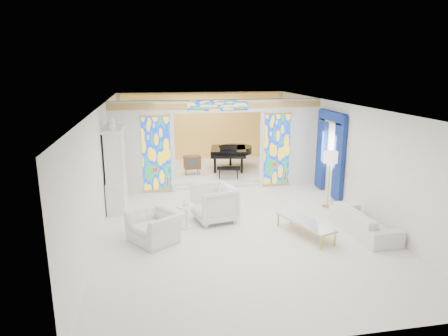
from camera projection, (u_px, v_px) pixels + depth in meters
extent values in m
plane|color=white|center=(229.00, 208.00, 11.76)|extent=(12.00, 12.00, 0.00)
cube|color=white|center=(229.00, 105.00, 11.02)|extent=(7.00, 12.00, 0.02)
cube|color=white|center=(202.00, 128.00, 17.11)|extent=(7.00, 0.02, 3.00)
cube|color=white|center=(310.00, 251.00, 5.67)|extent=(7.00, 0.02, 3.00)
cube|color=white|center=(102.00, 163.00, 10.78)|extent=(0.02, 12.00, 3.00)
cube|color=white|center=(343.00, 154.00, 12.00)|extent=(0.02, 12.00, 3.00)
cube|color=white|center=(141.00, 148.00, 12.86)|extent=(2.00, 0.18, 3.00)
cube|color=white|center=(289.00, 143.00, 13.73)|extent=(2.00, 0.18, 3.00)
cube|color=white|center=(218.00, 106.00, 12.97)|extent=(3.00, 0.18, 0.40)
cube|color=white|center=(173.00, 153.00, 12.99)|extent=(0.12, 0.06, 2.60)
cube|color=white|center=(262.00, 150.00, 13.51)|extent=(0.12, 0.06, 2.60)
cube|color=white|center=(218.00, 111.00, 12.92)|extent=(3.24, 0.06, 0.12)
cube|color=#DFAF54|center=(218.00, 106.00, 12.87)|extent=(7.00, 0.05, 0.18)
cube|color=gold|center=(156.00, 154.00, 12.89)|extent=(0.90, 0.04, 2.40)
cube|color=gold|center=(277.00, 149.00, 13.59)|extent=(0.90, 0.04, 2.40)
cube|color=gold|center=(218.00, 106.00, 12.86)|extent=(2.00, 0.04, 0.34)
cube|color=white|center=(209.00, 170.00, 15.64)|extent=(6.80, 3.80, 0.18)
cube|color=#EBB851|center=(203.00, 128.00, 16.99)|extent=(6.70, 0.10, 2.90)
cylinder|color=gold|center=(214.00, 108.00, 14.98)|extent=(0.48, 0.48, 0.30)
cube|color=navy|center=(339.00, 158.00, 12.07)|extent=(0.12, 0.55, 2.60)
cube|color=navy|center=(321.00, 150.00, 13.30)|extent=(0.12, 0.55, 2.60)
cube|color=navy|center=(332.00, 116.00, 12.39)|extent=(0.14, 1.70, 0.30)
cube|color=gold|center=(332.00, 122.00, 12.43)|extent=(0.12, 1.50, 0.06)
cube|color=white|center=(117.00, 193.00, 11.66)|extent=(0.50, 1.40, 0.90)
cube|color=white|center=(115.00, 155.00, 11.37)|extent=(0.44, 1.30, 1.40)
cube|color=white|center=(123.00, 154.00, 11.41)|extent=(0.01, 1.20, 1.30)
cube|color=white|center=(113.00, 129.00, 11.19)|extent=(0.56, 1.46, 0.08)
cylinder|color=white|center=(111.00, 127.00, 10.83)|extent=(0.22, 0.22, 0.16)
sphere|color=white|center=(111.00, 121.00, 10.79)|extent=(0.20, 0.20, 0.20)
imported|color=white|center=(155.00, 227.00, 9.45)|extent=(1.44, 1.47, 0.72)
imported|color=white|center=(214.00, 204.00, 10.67)|extent=(1.25, 1.22, 0.97)
imported|color=silver|center=(364.00, 222.00, 9.90)|extent=(0.92, 2.13, 0.61)
cylinder|color=white|center=(186.00, 206.00, 10.20)|extent=(0.62, 0.62, 0.04)
cylinder|color=white|center=(186.00, 217.00, 10.27)|extent=(0.10, 0.10, 0.56)
cylinder|color=white|center=(186.00, 227.00, 10.34)|extent=(0.41, 0.41, 0.03)
imported|color=silver|center=(186.00, 202.00, 10.17)|extent=(0.17, 0.17, 0.17)
cube|color=white|center=(305.00, 222.00, 9.74)|extent=(1.02, 1.74, 0.04)
cube|color=gold|center=(305.00, 222.00, 9.75)|extent=(1.06, 1.78, 0.03)
cube|color=gold|center=(321.00, 243.00, 9.02)|extent=(0.05, 0.05, 0.34)
cube|color=gold|center=(335.00, 239.00, 9.22)|extent=(0.05, 0.05, 0.34)
cube|color=gold|center=(278.00, 220.00, 10.36)|extent=(0.05, 0.05, 0.34)
cube|color=gold|center=(291.00, 217.00, 10.56)|extent=(0.05, 0.05, 0.34)
cylinder|color=gold|center=(327.00, 206.00, 11.83)|extent=(0.33, 0.33, 0.03)
cylinder|color=gold|center=(329.00, 182.00, 11.64)|extent=(0.04, 0.04, 1.54)
cylinder|color=white|center=(330.00, 157.00, 11.46)|extent=(0.47, 0.47, 0.33)
cube|color=black|center=(228.00, 151.00, 15.37)|extent=(1.56, 1.63, 0.26)
cylinder|color=black|center=(235.00, 150.00, 15.68)|extent=(1.53, 1.53, 0.26)
cube|color=black|center=(228.00, 157.00, 14.59)|extent=(1.26, 0.50, 0.09)
cube|color=silver|center=(228.00, 157.00, 14.51)|extent=(1.14, 0.30, 0.03)
cube|color=black|center=(228.00, 149.00, 14.84)|extent=(0.63, 0.15, 0.23)
cube|color=black|center=(228.00, 168.00, 14.13)|extent=(0.87, 0.47, 0.07)
cylinder|color=black|center=(215.00, 166.00, 14.86)|extent=(0.11, 0.11, 0.56)
cylinder|color=black|center=(242.00, 166.00, 14.85)|extent=(0.11, 0.11, 0.56)
cylinder|color=black|center=(230.00, 159.00, 16.00)|extent=(0.11, 0.11, 0.56)
cube|color=brown|center=(192.00, 162.00, 14.68)|extent=(0.62, 0.45, 0.48)
cube|color=#343937|center=(193.00, 163.00, 14.48)|extent=(0.38, 0.05, 0.31)
cone|color=brown|center=(187.00, 173.00, 14.57)|extent=(0.04, 0.04, 0.21)
cone|color=brown|center=(199.00, 172.00, 14.69)|extent=(0.04, 0.04, 0.21)
cone|color=brown|center=(186.00, 171.00, 14.84)|extent=(0.04, 0.04, 0.21)
cone|color=brown|center=(198.00, 170.00, 14.95)|extent=(0.04, 0.04, 0.21)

